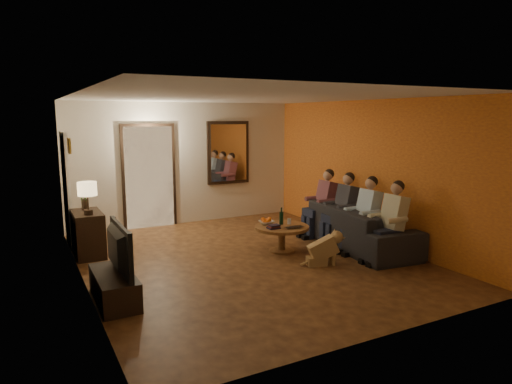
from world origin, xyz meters
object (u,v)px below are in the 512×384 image
tv_stand (114,287)px  coffee_table (282,239)px  person_b (365,217)px  person_d (323,205)px  table_lamp (88,198)px  dog (323,248)px  person_a (391,225)px  laptop (296,228)px  tv (112,249)px  dresser (88,234)px  person_c (343,211)px  wine_bottle (281,216)px  sofa (358,226)px  bowl (266,223)px

tv_stand → coffee_table: size_ratio=1.18×
person_b → person_d: 1.20m
table_lamp → tv_stand: table_lamp is taller
dog → coffee_table: bearing=118.1°
table_lamp → person_a: 4.86m
table_lamp → dog: bearing=-32.7°
person_d → dog: size_ratio=2.14×
laptop → table_lamp: bearing=158.8°
tv → person_d: person_d is taller
dresser → person_c: 4.46m
table_lamp → wine_bottle: table_lamp is taller
person_d → person_c: bearing=-90.0°
person_c → laptop: bearing=-169.9°
coffee_table → laptop: 0.38m
dog → laptop: bearing=114.4°
tv → sofa: (4.33, 0.50, -0.31)m
tv_stand → tv: tv is taller
sofa → table_lamp: bearing=78.0°
sofa → person_b: 0.39m
tv → person_a: 4.25m
dresser → tv_stand: dresser is taller
table_lamp → dog: (3.16, -2.03, -0.73)m
sofa → person_d: 0.94m
dresser → tv: bearing=-90.0°
bowl → wine_bottle: size_ratio=0.84×
dresser → bowl: size_ratio=3.22×
sofa → person_c: 0.39m
table_lamp → person_d: table_lamp is taller
person_d → laptop: bearing=-145.1°
person_d → tv: bearing=-161.7°
sofa → person_a: bearing=-179.7°
table_lamp → coffee_table: size_ratio=0.58×
dresser → laptop: dresser is taller
tv_stand → coffee_table: (2.97, 0.88, 0.04)m
tv_stand → wine_bottle: size_ratio=3.55×
tv → sofa: bearing=-83.4°
sofa → dresser: bearing=75.4°
dresser → coffee_table: size_ratio=0.89×
person_a → person_c: same height
dog → bowl: (-0.37, 1.16, 0.20)m
tv → person_d: (4.23, 1.40, -0.08)m
person_a → tv: bearing=174.6°
person_c → person_d: (0.00, 0.60, 0.00)m
laptop → tv_stand: bearing=-166.2°
dresser → coffee_table: 3.25m
person_a → bowl: bearing=133.8°
laptop → dresser: bearing=155.5°
bowl → person_b: bearing=-31.9°
tv → laptop: tv is taller
tv → sofa: tv is taller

